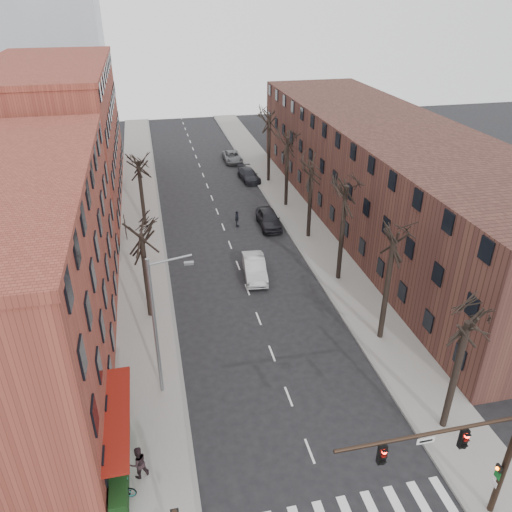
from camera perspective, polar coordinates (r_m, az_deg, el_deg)
sidewalk_left at (r=52.31m, az=-13.01°, el=3.88°), size 4.00×90.00×0.15m
sidewalk_right at (r=54.29m, az=4.11°, el=5.48°), size 4.00×90.00×0.15m
building_left_far at (r=59.34m, az=-21.80°, el=12.64°), size 12.00×28.00×14.00m
building_right at (r=51.07m, az=14.66°, el=9.03°), size 12.00×50.00×10.00m
awning_left at (r=28.49m, az=-14.86°, el=-20.88°), size 1.20×7.00×0.15m
hedge at (r=27.36m, az=-15.29°, el=-21.56°), size 0.80×6.00×1.00m
tree_right_a at (r=30.56m, az=20.52°, el=-17.77°), size 5.20×5.20×10.00m
tree_right_b at (r=35.60m, az=13.94°, el=-9.07°), size 5.20×5.20×10.80m
tree_right_c at (r=41.58m, az=9.33°, el=-2.61°), size 5.20×5.20×11.60m
tree_right_d at (r=48.15m, az=5.96°, el=2.17°), size 5.20×5.20×10.00m
tree_right_e at (r=55.10m, az=3.42°, el=5.77°), size 5.20×5.20×10.80m
tree_right_f at (r=62.30m, az=1.43°, el=8.55°), size 5.20×5.20×11.60m
tree_left_a at (r=37.43m, az=-11.91°, el=-6.73°), size 5.20×5.20×9.50m
tree_left_b at (r=51.42m, az=-12.53°, el=3.40°), size 5.20×5.20×9.50m
signal_mast_arm at (r=23.81m, az=24.19°, el=-19.64°), size 8.14×0.30×7.20m
streetlight at (r=27.99m, az=-11.18°, el=-7.47°), size 2.45×0.22×9.03m
silver_sedan at (r=40.98m, az=-0.17°, el=-1.37°), size 2.20×5.07×1.62m
parked_car_near at (r=49.75m, az=1.46°, el=4.29°), size 2.11×4.99×1.69m
parked_car_mid at (r=62.31m, az=-0.82°, el=9.24°), size 2.39×4.98×1.40m
parked_car_far at (r=69.54m, az=-2.73°, el=11.26°), size 2.27×4.92×1.37m
pedestrian_b at (r=26.50m, az=-13.30°, el=-21.99°), size 1.08×0.97×1.82m
pedestrian_crossing at (r=49.70m, az=-2.20°, el=4.26°), size 0.66×1.06×1.69m
bicycle at (r=26.34m, az=-15.59°, el=-24.34°), size 1.88×0.97×0.94m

